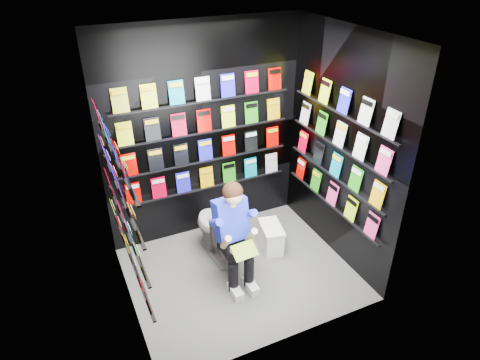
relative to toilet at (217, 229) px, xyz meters
name	(u,v)px	position (x,y,z in m)	size (l,w,h in m)	color
floor	(240,273)	(0.09, -0.42, -0.37)	(2.40, 2.40, 0.00)	#5C5C5A
ceiling	(240,35)	(0.09, -0.42, 2.23)	(2.40, 2.40, 0.00)	white
wall_back	(204,135)	(0.09, 0.58, 0.93)	(2.40, 0.04, 2.60)	black
wall_front	(293,227)	(0.09, -1.42, 0.93)	(2.40, 0.04, 2.60)	black
wall_left	(116,200)	(-1.11, -0.42, 0.93)	(0.04, 2.00, 2.60)	black
wall_right	(340,150)	(1.29, -0.42, 0.93)	(0.04, 2.00, 2.60)	black
comics_back	(205,136)	(0.09, 0.55, 0.94)	(2.10, 0.06, 1.37)	#C70300
comics_left	(120,199)	(-1.08, -0.42, 0.94)	(0.06, 1.70, 1.37)	#C70300
comics_right	(338,150)	(1.26, -0.42, 0.94)	(0.06, 1.70, 1.37)	#C70300
toilet	(217,229)	(0.00, 0.00, 0.00)	(0.42, 0.75, 0.73)	white
longbox	(271,238)	(0.62, -0.17, -0.22)	(0.22, 0.39, 0.29)	white
longbox_lid	(271,227)	(0.62, -0.17, -0.06)	(0.23, 0.41, 0.03)	white
reader	(230,219)	(0.00, -0.38, 0.37)	(0.47, 0.69, 1.27)	#1928EF
held_comic	(244,251)	(0.00, -0.73, 0.21)	(0.26, 0.01, 0.18)	green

